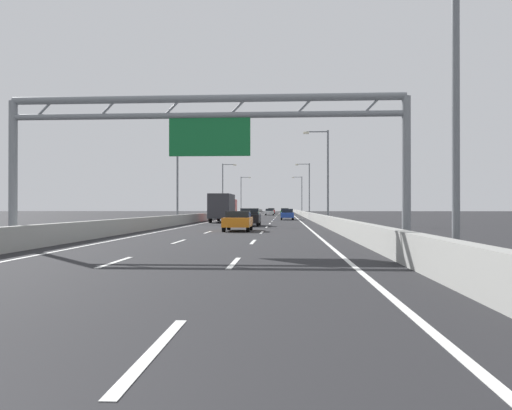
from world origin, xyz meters
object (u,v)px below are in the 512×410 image
(sign_gantry, at_px, (206,131))
(streetlamp_right_near, at_px, (446,62))
(orange_car, at_px, (238,221))
(blue_car, at_px, (287,214))
(streetlamp_left_mid, at_px, (180,171))
(streetlamp_left_distant, at_px, (242,193))
(streetlamp_right_distant, at_px, (301,193))
(box_truck, at_px, (223,207))
(streetlamp_left_far, at_px, (224,187))
(white_car, at_px, (270,212))
(red_car, at_px, (271,211))
(black_car, at_px, (250,217))
(streetlamp_right_mid, at_px, (326,171))
(green_car, at_px, (285,212))
(streetlamp_right_far, at_px, (308,186))

(sign_gantry, relative_size, streetlamp_right_near, 1.78)
(orange_car, bearing_deg, blue_car, 83.48)
(sign_gantry, bearing_deg, streetlamp_left_mid, 104.10)
(streetlamp_right_near, distance_m, streetlamp_left_mid, 40.16)
(streetlamp_left_distant, distance_m, streetlamp_right_distant, 14.93)
(streetlamp_right_near, height_order, orange_car, streetlamp_right_near)
(streetlamp_right_near, relative_size, box_truck, 1.06)
(streetlamp_left_mid, bearing_deg, streetlamp_left_distant, 90.00)
(sign_gantry, relative_size, streetlamp_left_far, 1.78)
(sign_gantry, xyz_separation_m, streetlamp_left_distant, (-7.49, 104.38, 0.53))
(box_truck, bearing_deg, sign_gantry, -84.03)
(white_car, xyz_separation_m, red_car, (-0.26, 24.09, 0.03))
(streetlamp_left_distant, xyz_separation_m, black_car, (7.65, -80.28, -4.61))
(orange_car, relative_size, red_car, 0.90)
(streetlamp_left_mid, relative_size, streetlamp_right_mid, 1.00)
(streetlamp_right_mid, relative_size, white_car, 2.14)
(blue_car, bearing_deg, black_car, -98.88)
(streetlamp_left_mid, bearing_deg, sign_gantry, -75.90)
(streetlamp_right_mid, distance_m, orange_car, 17.73)
(sign_gantry, relative_size, orange_car, 4.11)
(streetlamp_right_distant, xyz_separation_m, box_truck, (-11.16, -68.85, -3.67))
(sign_gantry, height_order, streetlamp_right_mid, streetlamp_right_mid)
(green_car, distance_m, box_truck, 47.43)
(streetlamp_left_distant, distance_m, blue_car, 59.17)
(streetlamp_right_near, bearing_deg, streetlamp_right_distant, 90.00)
(streetlamp_right_far, xyz_separation_m, white_car, (-7.37, 18.87, -4.66))
(sign_gantry, bearing_deg, streetlamp_left_far, 96.37)
(sign_gantry, distance_m, streetlamp_right_mid, 30.75)
(sign_gantry, height_order, streetlamp_right_far, streetlamp_right_far)
(blue_car, bearing_deg, orange_car, -96.52)
(sign_gantry, distance_m, streetlamp_left_far, 67.52)
(streetlamp_right_far, height_order, green_car, streetlamp_right_far)
(black_car, xyz_separation_m, red_car, (-0.34, 85.97, -0.02))
(streetlamp_left_far, height_order, green_car, streetlamp_left_far)
(streetlamp_right_near, relative_size, streetlamp_right_mid, 1.00)
(sign_gantry, xyz_separation_m, streetlamp_left_mid, (-7.49, 29.83, 0.53))
(streetlamp_right_far, bearing_deg, streetlamp_right_mid, -90.00)
(sign_gantry, distance_m, white_car, 86.07)
(streetlamp_right_near, distance_m, streetlamp_right_mid, 37.28)
(sign_gantry, relative_size, streetlamp_left_mid, 1.78)
(box_truck, bearing_deg, streetlamp_left_mid, -123.49)
(orange_car, bearing_deg, sign_gantry, -89.97)
(streetlamp_right_near, distance_m, blue_car, 54.23)
(streetlamp_right_far, xyz_separation_m, red_car, (-7.63, 42.96, -4.63))
(streetlamp_right_mid, height_order, streetlamp_left_far, same)
(black_car, xyz_separation_m, blue_car, (3.49, 22.35, -0.02))
(streetlamp_left_mid, relative_size, box_truck, 1.06)
(streetlamp_left_distant, height_order, red_car, streetlamp_left_distant)
(sign_gantry, height_order, green_car, sign_gantry)
(streetlamp_left_mid, relative_size, orange_car, 2.31)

